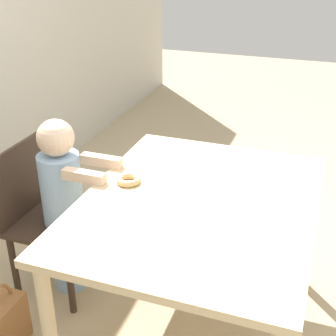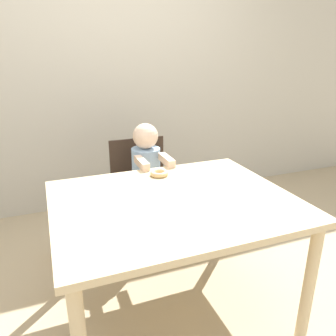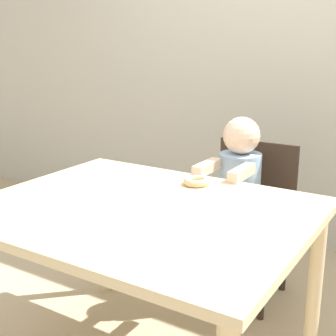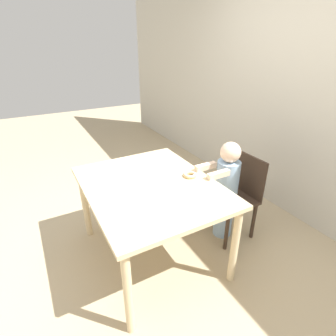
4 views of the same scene
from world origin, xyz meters
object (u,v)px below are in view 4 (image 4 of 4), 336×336
(chair, at_px, (235,194))
(handbag, at_px, (198,196))
(donut, at_px, (190,175))
(child_figure, at_px, (226,189))

(chair, xyz_separation_m, handbag, (-0.52, -0.05, -0.29))
(donut, bearing_deg, child_figure, 84.55)
(chair, height_order, handbag, chair)
(chair, bearing_deg, donut, -94.18)
(donut, bearing_deg, handbag, 136.46)
(chair, bearing_deg, handbag, -174.21)
(donut, relative_size, handbag, 0.31)
(child_figure, bearing_deg, donut, -95.45)
(chair, xyz_separation_m, donut, (-0.04, -0.51, 0.32))
(donut, distance_m, handbag, 0.91)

